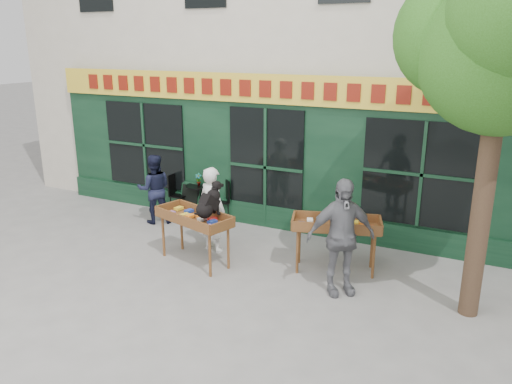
{
  "coord_description": "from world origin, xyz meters",
  "views": [
    {
      "loc": [
        4.36,
        -7.09,
        3.9
      ],
      "look_at": [
        0.65,
        0.5,
        1.37
      ],
      "focal_mm": 35.0,
      "sensor_mm": 36.0,
      "label": 1
    }
  ],
  "objects_px": {
    "man_left": "(154,189)",
    "book_cart_center": "(194,220)",
    "book_cart_right": "(336,227)",
    "woman": "(212,209)",
    "bistro_table": "(199,195)",
    "man_right": "(341,237)",
    "dog": "(208,199)"
  },
  "relations": [
    {
      "from": "man_left",
      "to": "book_cart_right",
      "type": "bearing_deg",
      "value": 135.61
    },
    {
      "from": "book_cart_right",
      "to": "man_left",
      "type": "xyz_separation_m",
      "value": [
        -4.39,
        0.64,
        -0.04
      ]
    },
    {
      "from": "book_cart_center",
      "to": "book_cart_right",
      "type": "relative_size",
      "value": 1.0
    },
    {
      "from": "woman",
      "to": "man_left",
      "type": "relative_size",
      "value": 1.07
    },
    {
      "from": "man_left",
      "to": "book_cart_center",
      "type": "bearing_deg",
      "value": 107.84
    },
    {
      "from": "book_cart_right",
      "to": "man_right",
      "type": "distance_m",
      "value": 0.82
    },
    {
      "from": "woman",
      "to": "man_left",
      "type": "xyz_separation_m",
      "value": [
        -1.97,
        0.78,
        -0.05
      ]
    },
    {
      "from": "book_cart_right",
      "to": "man_right",
      "type": "xyz_separation_m",
      "value": [
        0.3,
        -0.75,
        0.14
      ]
    },
    {
      "from": "bistro_table",
      "to": "man_left",
      "type": "bearing_deg",
      "value": -133.97
    },
    {
      "from": "book_cart_center",
      "to": "man_left",
      "type": "bearing_deg",
      "value": 160.53
    },
    {
      "from": "woman",
      "to": "dog",
      "type": "bearing_deg",
      "value": 133.1
    },
    {
      "from": "man_right",
      "to": "man_left",
      "type": "bearing_deg",
      "value": 126.51
    },
    {
      "from": "book_cart_right",
      "to": "bistro_table",
      "type": "bearing_deg",
      "value": 142.72
    },
    {
      "from": "woman",
      "to": "man_right",
      "type": "relative_size",
      "value": 0.87
    },
    {
      "from": "book_cart_right",
      "to": "bistro_table",
      "type": "xyz_separation_m",
      "value": [
        -3.69,
        1.36,
        -0.28
      ]
    },
    {
      "from": "book_cart_center",
      "to": "book_cart_right",
      "type": "bearing_deg",
      "value": 34.76
    },
    {
      "from": "bistro_table",
      "to": "woman",
      "type": "bearing_deg",
      "value": -49.88
    },
    {
      "from": "book_cart_center",
      "to": "man_left",
      "type": "relative_size",
      "value": 1.04
    },
    {
      "from": "woman",
      "to": "book_cart_right",
      "type": "height_order",
      "value": "woman"
    },
    {
      "from": "bistro_table",
      "to": "book_cart_center",
      "type": "bearing_deg",
      "value": -59.51
    },
    {
      "from": "man_right",
      "to": "book_cart_center",
      "type": "bearing_deg",
      "value": 143.95
    },
    {
      "from": "man_left",
      "to": "woman",
      "type": "bearing_deg",
      "value": 122.21
    },
    {
      "from": "book_cart_center",
      "to": "book_cart_right",
      "type": "height_order",
      "value": "same"
    },
    {
      "from": "book_cart_right",
      "to": "man_left",
      "type": "height_order",
      "value": "man_left"
    },
    {
      "from": "dog",
      "to": "book_cart_center",
      "type": "bearing_deg",
      "value": -171.6
    },
    {
      "from": "book_cart_center",
      "to": "bistro_table",
      "type": "height_order",
      "value": "book_cart_center"
    },
    {
      "from": "bistro_table",
      "to": "man_left",
      "type": "xyz_separation_m",
      "value": [
        -0.7,
        -0.73,
        0.24
      ]
    },
    {
      "from": "woman",
      "to": "man_right",
      "type": "distance_m",
      "value": 2.79
    },
    {
      "from": "dog",
      "to": "bistro_table",
      "type": "relative_size",
      "value": 0.79
    },
    {
      "from": "book_cart_center",
      "to": "bistro_table",
      "type": "relative_size",
      "value": 2.12
    },
    {
      "from": "dog",
      "to": "woman",
      "type": "xyz_separation_m",
      "value": [
        -0.35,
        0.7,
        -0.46
      ]
    },
    {
      "from": "book_cart_center",
      "to": "woman",
      "type": "distance_m",
      "value": 0.65
    }
  ]
}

